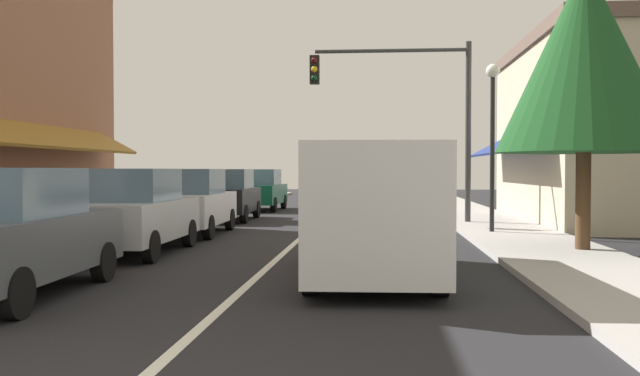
# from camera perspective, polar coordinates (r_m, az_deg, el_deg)

# --- Properties ---
(ground_plane) EXTENTS (80.00, 80.00, 0.00)m
(ground_plane) POSITION_cam_1_polar(r_m,az_deg,el_deg) (21.19, -0.50, -3.19)
(ground_plane) COLOR black
(sidewalk_left) EXTENTS (2.60, 56.00, 0.12)m
(sidewalk_left) POSITION_cam_1_polar(r_m,az_deg,el_deg) (22.37, -14.69, -2.84)
(sidewalk_left) COLOR #A39E99
(sidewalk_left) RESTS_ON ground
(sidewalk_right) EXTENTS (2.60, 56.00, 0.12)m
(sidewalk_right) POSITION_cam_1_polar(r_m,az_deg,el_deg) (21.40, 14.35, -3.03)
(sidewalk_right) COLOR #A39E99
(sidewalk_right) RESTS_ON ground
(lane_center_stripe) EXTENTS (0.14, 52.00, 0.01)m
(lane_center_stripe) POSITION_cam_1_polar(r_m,az_deg,el_deg) (21.19, -0.50, -3.18)
(lane_center_stripe) COLOR silver
(lane_center_stripe) RESTS_ON ground
(storefront_right_block) EXTENTS (6.46, 10.20, 6.05)m
(storefront_right_block) POSITION_cam_1_polar(r_m,az_deg,el_deg) (24.23, 22.68, 4.45)
(storefront_right_block) COLOR #BCAD8E
(storefront_right_block) RESTS_ON ground
(parked_car_nearest_left) EXTENTS (1.86, 4.14, 1.77)m
(parked_car_nearest_left) POSITION_cam_1_polar(r_m,az_deg,el_deg) (10.20, -24.71, -3.48)
(parked_car_nearest_left) COLOR #4C5156
(parked_car_nearest_left) RESTS_ON ground
(parked_car_second_left) EXTENTS (1.82, 4.12, 1.77)m
(parked_car_second_left) POSITION_cam_1_polar(r_m,az_deg,el_deg) (14.57, -15.36, -1.93)
(parked_car_second_left) COLOR #B7BABF
(parked_car_second_left) RESTS_ON ground
(parked_car_third_left) EXTENTS (1.85, 4.13, 1.77)m
(parked_car_third_left) POSITION_cam_1_polar(r_m,az_deg,el_deg) (18.62, -10.80, -1.16)
(parked_car_third_left) COLOR silver
(parked_car_third_left) RESTS_ON ground
(parked_car_far_left) EXTENTS (1.87, 4.14, 1.77)m
(parked_car_far_left) POSITION_cam_1_polar(r_m,az_deg,el_deg) (23.61, -7.75, -0.59)
(parked_car_far_left) COLOR black
(parked_car_far_left) RESTS_ON ground
(parked_car_distant_left) EXTENTS (1.84, 4.13, 1.77)m
(parked_car_distant_left) POSITION_cam_1_polar(r_m,az_deg,el_deg) (29.39, -5.00, -0.16)
(parked_car_distant_left) COLOR #0F4C33
(parked_car_distant_left) RESTS_ON ground
(van_in_lane) EXTENTS (2.11, 5.23, 2.12)m
(van_in_lane) POSITION_cam_1_polar(r_m,az_deg,el_deg) (11.00, 4.43, -1.59)
(van_in_lane) COLOR silver
(van_in_lane) RESTS_ON ground
(traffic_signal_mast_arm) EXTENTS (5.06, 0.50, 5.76)m
(traffic_signal_mast_arm) POSITION_cam_1_polar(r_m,az_deg,el_deg) (21.71, 7.80, 7.29)
(traffic_signal_mast_arm) COLOR #333333
(traffic_signal_mast_arm) RESTS_ON ground
(street_lamp_right_mid) EXTENTS (0.36, 0.36, 4.52)m
(street_lamp_right_mid) POSITION_cam_1_polar(r_m,az_deg,el_deg) (18.49, 14.27, 5.60)
(street_lamp_right_mid) COLOR black
(street_lamp_right_mid) RESTS_ON ground
(tree_right_near) EXTENTS (3.54, 3.54, 5.99)m
(tree_right_near) POSITION_cam_1_polar(r_m,az_deg,el_deg) (15.07, 21.31, 10.17)
(tree_right_near) COLOR #4C331E
(tree_right_near) RESTS_ON ground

